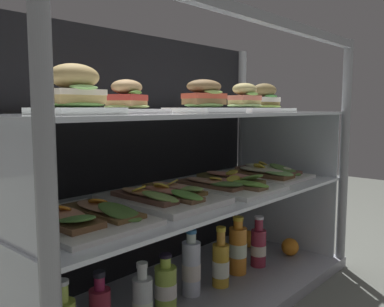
# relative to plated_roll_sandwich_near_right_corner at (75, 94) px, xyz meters

# --- Properties ---
(ground_plane) EXTENTS (6.00, 6.00, 0.02)m
(ground_plane) POSITION_rel_plated_roll_sandwich_near_right_corner_xyz_m (0.47, 0.04, -0.73)
(ground_plane) COLOR #5A5D55
(ground_plane) RESTS_ON ground
(case_base_deck) EXTENTS (1.37, 0.56, 0.04)m
(case_base_deck) POSITION_rel_plated_roll_sandwich_near_right_corner_xyz_m (0.47, 0.04, -0.69)
(case_base_deck) COLOR #9999A4
(case_base_deck) RESTS_ON ground
(case_frame) EXTENTS (1.37, 0.56, 0.96)m
(case_frame) POSITION_rel_plated_roll_sandwich_near_right_corner_xyz_m (0.47, 0.18, -0.19)
(case_frame) COLOR gray
(case_frame) RESTS_ON ground
(riser_lower_tier) EXTENTS (1.30, 0.48, 0.34)m
(riser_lower_tier) POSITION_rel_plated_roll_sandwich_near_right_corner_xyz_m (0.47, 0.04, -0.50)
(riser_lower_tier) COLOR silver
(riser_lower_tier) RESTS_ON case_base_deck
(shelf_lower_glass) EXTENTS (1.32, 0.50, 0.01)m
(shelf_lower_glass) POSITION_rel_plated_roll_sandwich_near_right_corner_xyz_m (0.47, 0.04, -0.33)
(shelf_lower_glass) COLOR silver
(shelf_lower_glass) RESTS_ON riser_lower_tier
(riser_upper_tier) EXTENTS (1.30, 0.48, 0.26)m
(riser_upper_tier) POSITION_rel_plated_roll_sandwich_near_right_corner_xyz_m (0.47, 0.04, -0.19)
(riser_upper_tier) COLOR silver
(riser_upper_tier) RESTS_ON shelf_lower_glass
(shelf_upper_glass) EXTENTS (1.32, 0.50, 0.01)m
(shelf_upper_glass) POSITION_rel_plated_roll_sandwich_near_right_corner_xyz_m (0.47, 0.04, -0.05)
(shelf_upper_glass) COLOR silver
(shelf_upper_glass) RESTS_ON riser_upper_tier
(plated_roll_sandwich_near_right_corner) EXTENTS (0.18, 0.18, 0.12)m
(plated_roll_sandwich_near_right_corner) POSITION_rel_plated_roll_sandwich_near_right_corner_xyz_m (0.00, 0.00, 0.00)
(plated_roll_sandwich_near_right_corner) COLOR white
(plated_roll_sandwich_near_right_corner) RESTS_ON shelf_upper_glass
(plated_roll_sandwich_far_left) EXTENTS (0.19, 0.19, 0.10)m
(plated_roll_sandwich_far_left) POSITION_rel_plated_roll_sandwich_near_right_corner_xyz_m (0.24, 0.10, -0.01)
(plated_roll_sandwich_far_left) COLOR white
(plated_roll_sandwich_far_left) RESTS_ON shelf_upper_glass
(plated_roll_sandwich_mid_right) EXTENTS (0.20, 0.20, 0.11)m
(plated_roll_sandwich_mid_right) POSITION_rel_plated_roll_sandwich_near_right_corner_xyz_m (0.46, -0.02, -0.01)
(plated_roll_sandwich_mid_right) COLOR white
(plated_roll_sandwich_mid_right) RESTS_ON shelf_upper_glass
(plated_roll_sandwich_left_of_center) EXTENTS (0.19, 0.19, 0.11)m
(plated_roll_sandwich_left_of_center) POSITION_rel_plated_roll_sandwich_near_right_corner_xyz_m (0.71, -0.00, -0.01)
(plated_roll_sandwich_left_of_center) COLOR white
(plated_roll_sandwich_left_of_center) RESTS_ON shelf_upper_glass
(plated_roll_sandwich_far_right) EXTENTS (0.20, 0.20, 0.12)m
(plated_roll_sandwich_far_right) POSITION_rel_plated_roll_sandwich_near_right_corner_xyz_m (0.95, 0.06, -0.01)
(plated_roll_sandwich_far_right) COLOR white
(plated_roll_sandwich_far_right) RESTS_ON shelf_upper_glass
(open_sandwich_tray_center) EXTENTS (0.27, 0.36, 0.06)m
(open_sandwich_tray_center) POSITION_rel_plated_roll_sandwich_near_right_corner_xyz_m (0.02, 0.02, -0.31)
(open_sandwich_tray_center) COLOR white
(open_sandwich_tray_center) RESTS_ON shelf_lower_glass
(open_sandwich_tray_near_right_corner) EXTENTS (0.27, 0.36, 0.06)m
(open_sandwich_tray_near_right_corner) POSITION_rel_plated_roll_sandwich_near_right_corner_xyz_m (0.32, 0.02, -0.30)
(open_sandwich_tray_near_right_corner) COLOR white
(open_sandwich_tray_near_right_corner) RESTS_ON shelf_lower_glass
(open_sandwich_tray_mid_right) EXTENTS (0.27, 0.36, 0.06)m
(open_sandwich_tray_mid_right) POSITION_rel_plated_roll_sandwich_near_right_corner_xyz_m (0.62, 0.00, -0.31)
(open_sandwich_tray_mid_right) COLOR white
(open_sandwich_tray_mid_right) RESTS_ON shelf_lower_glass
(open_sandwich_tray_far_right) EXTENTS (0.27, 0.36, 0.07)m
(open_sandwich_tray_far_right) POSITION_rel_plated_roll_sandwich_near_right_corner_xyz_m (0.92, 0.03, -0.30)
(open_sandwich_tray_far_right) COLOR white
(open_sandwich_tray_far_right) RESTS_ON shelf_lower_glass
(juice_bottle_back_right) EXTENTS (0.06, 0.06, 0.20)m
(juice_bottle_back_right) POSITION_rel_plated_roll_sandwich_near_right_corner_xyz_m (0.20, -0.01, -0.60)
(juice_bottle_back_right) COLOR silver
(juice_bottle_back_right) RESTS_ON case_base_deck
(juice_bottle_back_center) EXTENTS (0.07, 0.07, 0.19)m
(juice_bottle_back_center) POSITION_rel_plated_roll_sandwich_near_right_corner_xyz_m (0.31, 0.01, -0.60)
(juice_bottle_back_center) COLOR #B1CF4F
(juice_bottle_back_center) RESTS_ON case_base_deck
(juice_bottle_back_left) EXTENTS (0.07, 0.07, 0.23)m
(juice_bottle_back_left) POSITION_rel_plated_roll_sandwich_near_right_corner_xyz_m (0.45, 0.03, -0.58)
(juice_bottle_back_left) COLOR white
(juice_bottle_back_left) RESTS_ON case_base_deck
(juice_bottle_front_middle) EXTENTS (0.06, 0.06, 0.22)m
(juice_bottle_front_middle) POSITION_rel_plated_roll_sandwich_near_right_corner_xyz_m (0.57, -0.01, -0.59)
(juice_bottle_front_middle) COLOR gold
(juice_bottle_front_middle) RESTS_ON case_base_deck
(juice_bottle_tucked_behind) EXTENTS (0.07, 0.07, 0.22)m
(juice_bottle_tucked_behind) POSITION_rel_plated_roll_sandwich_near_right_corner_xyz_m (0.70, 0.01, -0.58)
(juice_bottle_tucked_behind) COLOR orange
(juice_bottle_tucked_behind) RESTS_ON case_base_deck
(juice_bottle_front_left_end) EXTENTS (0.06, 0.06, 0.21)m
(juice_bottle_front_left_end) POSITION_rel_plated_roll_sandwich_near_right_corner_xyz_m (0.82, -0.01, -0.59)
(juice_bottle_front_left_end) COLOR #9D2C43
(juice_bottle_front_left_end) RESTS_ON case_base_deck
(orange_fruit_beside_bottles) EXTENTS (0.08, 0.08, 0.08)m
(orange_fruit_beside_bottles) POSITION_rel_plated_roll_sandwich_near_right_corner_xyz_m (1.01, -0.05, -0.64)
(orange_fruit_beside_bottles) COLOR orange
(orange_fruit_beside_bottles) RESTS_ON case_base_deck
(orange_fruit_near_left_post) EXTENTS (0.08, 0.08, 0.08)m
(orange_fruit_near_left_post) POSITION_rel_plated_roll_sandwich_near_right_corner_xyz_m (0.98, 0.15, -0.63)
(orange_fruit_near_left_post) COLOR orange
(orange_fruit_near_left_post) RESTS_ON case_base_deck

